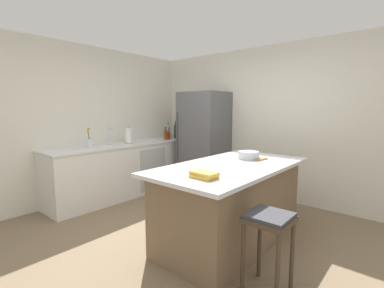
{
  "coord_description": "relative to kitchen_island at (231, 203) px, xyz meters",
  "views": [
    {
      "loc": [
        1.94,
        -2.17,
        1.54
      ],
      "look_at": [
        -0.78,
        1.01,
        1.0
      ],
      "focal_mm": 25.27,
      "sensor_mm": 36.0,
      "label": 1
    }
  ],
  "objects": [
    {
      "name": "cookbook_stack",
      "position": [
        0.14,
        -0.69,
        0.48
      ],
      "size": [
        0.27,
        0.17,
        0.06
      ],
      "color": "gold",
      "rests_on": "kitchen_island"
    },
    {
      "name": "sink_faucet",
      "position": [
        -2.44,
        -0.02,
        0.62
      ],
      "size": [
        0.15,
        0.05,
        0.3
      ],
      "color": "silver",
      "rests_on": "counter_run_left"
    },
    {
      "name": "paper_towel_roll",
      "position": [
        -2.38,
        0.33,
        0.6
      ],
      "size": [
        0.14,
        0.14,
        0.31
      ],
      "color": "gray",
      "rests_on": "counter_run_left"
    },
    {
      "name": "gin_bottle",
      "position": [
        -2.45,
        1.39,
        0.6
      ],
      "size": [
        0.07,
        0.07,
        0.32
      ],
      "color": "#8CB79E",
      "rests_on": "counter_run_left"
    },
    {
      "name": "counter_run_left",
      "position": [
        -2.39,
        0.28,
        0.0
      ],
      "size": [
        0.68,
        2.82,
        0.93
      ],
      "color": "silver",
      "rests_on": "ground_plane"
    },
    {
      "name": "flower_vase",
      "position": [
        -2.42,
        -0.4,
        0.56
      ],
      "size": [
        0.09,
        0.09,
        0.32
      ],
      "color": "silver",
      "rests_on": "counter_run_left"
    },
    {
      "name": "bar_stool",
      "position": [
        0.72,
        -0.56,
        0.1
      ],
      "size": [
        0.36,
        0.36,
        0.69
      ],
      "color": "#473828",
      "rests_on": "ground_plane"
    },
    {
      "name": "soda_bottle",
      "position": [
        -2.35,
        1.58,
        0.62
      ],
      "size": [
        0.07,
        0.07,
        0.38
      ],
      "color": "silver",
      "rests_on": "counter_run_left"
    },
    {
      "name": "wine_bottle",
      "position": [
        -2.31,
        1.47,
        0.62
      ],
      "size": [
        0.06,
        0.06,
        0.37
      ],
      "color": "#19381E",
      "rests_on": "counter_run_left"
    },
    {
      "name": "refrigerator",
      "position": [
        -1.52,
        1.43,
        0.47
      ],
      "size": [
        0.81,
        0.73,
        1.85
      ],
      "color": "#56565B",
      "rests_on": "ground_plane"
    },
    {
      "name": "mixing_bowl",
      "position": [
        -0.02,
        0.43,
        0.5
      ],
      "size": [
        0.26,
        0.26,
        0.1
      ],
      "color": "#B2B5BA",
      "rests_on": "kitchen_island"
    },
    {
      "name": "whiskey_bottle",
      "position": [
        -2.33,
        1.2,
        0.57
      ],
      "size": [
        0.07,
        0.07,
        0.25
      ],
      "color": "brown",
      "rests_on": "counter_run_left"
    },
    {
      "name": "wall_rear",
      "position": [
        -0.32,
        1.83,
        0.84
      ],
      "size": [
        6.0,
        0.1,
        2.6
      ],
      "primitive_type": "cube",
      "color": "silver",
      "rests_on": "ground_plane"
    },
    {
      "name": "wall_left",
      "position": [
        -2.77,
        -0.42,
        0.84
      ],
      "size": [
        0.1,
        6.0,
        2.6
      ],
      "primitive_type": "cube",
      "color": "silver",
      "rests_on": "ground_plane"
    },
    {
      "name": "kitchen_island",
      "position": [
        0.0,
        0.0,
        0.0
      ],
      "size": [
        1.05,
        2.02,
        0.91
      ],
      "color": "#7A6047",
      "rests_on": "ground_plane"
    },
    {
      "name": "hot_sauce_bottle",
      "position": [
        -2.32,
        1.29,
        0.55
      ],
      "size": [
        0.06,
        0.06,
        0.22
      ],
      "color": "red",
      "rests_on": "counter_run_left"
    },
    {
      "name": "cutting_board",
      "position": [
        0.01,
        0.49,
        0.46
      ],
      "size": [
        0.33,
        0.24,
        0.02
      ],
      "color": "#9E7042",
      "rests_on": "kitchen_island"
    },
    {
      "name": "ground_plane",
      "position": [
        -0.32,
        -0.42,
        -0.46
      ],
      "size": [
        7.2,
        7.2,
        0.0
      ],
      "primitive_type": "plane",
      "color": "#7A664C"
    }
  ]
}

